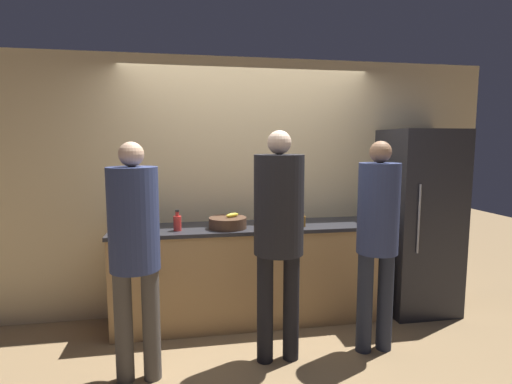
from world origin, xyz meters
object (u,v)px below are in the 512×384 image
fruit_bowl (228,223)px  bottle_amber (303,221)px  person_right (378,229)px  utensil_crock (270,214)px  bottle_red (177,223)px  cup_red (260,221)px  person_left (134,241)px  refrigerator (418,221)px  potted_plant (134,212)px  person_center (279,223)px

fruit_bowl → bottle_amber: (0.71, -0.06, 0.00)m
person_right → utensil_crock: bearing=127.9°
bottle_red → cup_red: bearing=8.8°
person_left → refrigerator: bearing=16.7°
refrigerator → cup_red: (-1.66, 0.05, 0.05)m
utensil_crock → cup_red: (-0.13, -0.14, -0.04)m
potted_plant → fruit_bowl: bearing=-15.9°
person_right → fruit_bowl: bearing=149.7°
person_right → cup_red: bearing=137.2°
person_left → person_center: person_center is taller
fruit_bowl → utensil_crock: size_ratio=1.25×
person_center → person_right: 0.84m
refrigerator → person_center: refrigerator is taller
person_right → potted_plant: person_right is taller
person_left → potted_plant: 1.03m
person_right → fruit_bowl: size_ratio=5.00×
cup_red → potted_plant: potted_plant is taller
person_right → potted_plant: (-2.04, 0.93, 0.05)m
bottle_red → person_left: bearing=-111.2°
refrigerator → potted_plant: (-2.86, 0.20, 0.15)m
potted_plant → person_left: bearing=-83.2°
person_right → cup_red: (-0.84, 0.78, -0.05)m
person_center → utensil_crock: 0.93m
utensil_crock → bottle_amber: size_ratio=1.93×
person_center → refrigerator: bearing=23.9°
bottle_amber → bottle_red: 1.18m
person_right → utensil_crock: size_ratio=6.27×
refrigerator → person_right: bearing=-138.6°
person_right → bottle_amber: person_right is taller
person_left → person_center: bearing=4.5°
bottle_red → cup_red: size_ratio=2.36×
person_left → utensil_crock: (1.20, 1.01, -0.03)m
refrigerator → potted_plant: size_ratio=7.26×
bottle_red → bottle_amber: bearing=-1.6°
person_left → bottle_amber: person_left is taller
person_center → bottle_amber: 0.75m
person_center → cup_red: (0.00, 0.78, -0.14)m
refrigerator → bottle_red: size_ratio=9.82×
person_center → potted_plant: 1.52m
refrigerator → person_right: 1.11m
person_left → potted_plant: size_ratio=6.77×
utensil_crock → bottle_amber: bearing=-48.2°
person_right → utensil_crock: (-0.71, 0.91, -0.02)m
cup_red → fruit_bowl: bearing=-163.7°
person_right → cup_red: 1.14m
refrigerator → person_left: refrigerator is taller
bottle_amber → potted_plant: 1.62m
bottle_amber → person_right: bearing=-54.1°
fruit_bowl → bottle_red: (-0.46, -0.03, 0.02)m
cup_red → bottle_amber: bearing=-21.8°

